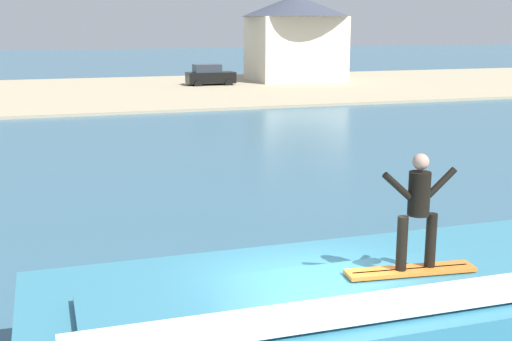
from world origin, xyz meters
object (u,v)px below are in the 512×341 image
wave_crest (371,317)px  house_gabled_white (295,33)px  car_far_shore (210,76)px  surfboard (410,270)px  surfer (419,205)px

wave_crest → house_gabled_white: size_ratio=1.10×
car_far_shore → surfboard: bearing=-100.3°
wave_crest → surfboard: size_ratio=5.17×
wave_crest → house_gabled_white: (16.98, 47.18, 3.55)m
house_gabled_white → wave_crest: bearing=-109.8°
wave_crest → surfboard: bearing=-41.3°
surfboard → surfer: surfer is taller
car_far_shore → surfer: bearing=-100.2°
surfboard → surfer: bearing=-3.7°
surfboard → surfer: size_ratio=1.15×
wave_crest → surfer: (0.49, -0.37, 1.86)m
car_far_shore → house_gabled_white: 9.19m
surfer → house_gabled_white: (16.48, 47.55, 1.69)m
surfer → house_gabled_white: bearing=70.9°
surfboard → surfer: 1.01m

